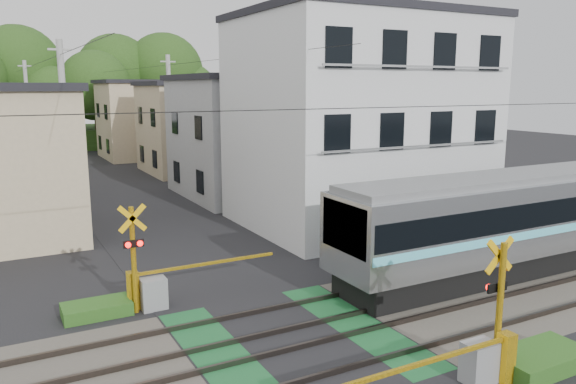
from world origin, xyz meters
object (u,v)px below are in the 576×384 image
crossing_signal_near (485,351)px  apartment_block (358,121)px  pedestrian (76,161)px  crossing_signal_far (150,285)px

crossing_signal_near → apartment_block: size_ratio=0.46×
apartment_block → pedestrian: apartment_block is taller
crossing_signal_far → apartment_block: bearing=27.8°
crossing_signal_near → pedestrian: size_ratio=3.13×
crossing_signal_near → crossing_signal_far: bearing=125.3°
apartment_block → pedestrian: (-9.15, 22.35, -3.90)m
crossing_signal_near → apartment_block: apartment_block is taller
crossing_signal_near → crossing_signal_far: same height
apartment_block → crossing_signal_far: bearing=-152.2°
crossing_signal_far → crossing_signal_near: bearing=-54.7°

